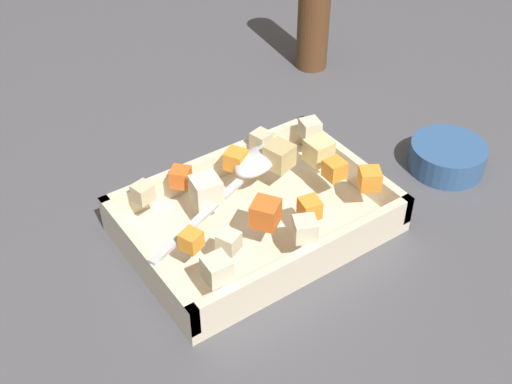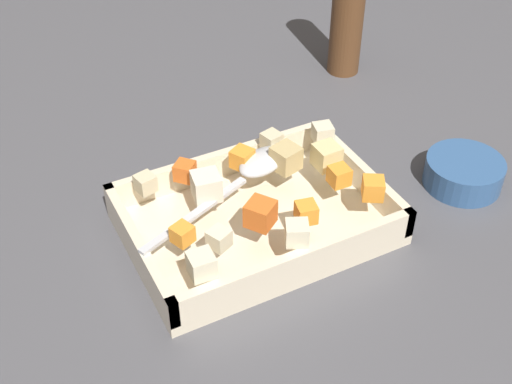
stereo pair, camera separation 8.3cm
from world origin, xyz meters
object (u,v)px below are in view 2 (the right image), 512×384
object	(u,v)px
serving_spoon	(255,167)
pepper_mill	(348,5)
baking_dish	(256,221)
small_prep_bowl	(464,173)

from	to	relation	value
serving_spoon	pepper_mill	bearing A→B (deg)	-162.39
baking_dish	pepper_mill	size ratio (longest dim) A/B	1.24
baking_dish	pepper_mill	distance (m)	0.45
baking_dish	serving_spoon	size ratio (longest dim) A/B	1.34
baking_dish	serving_spoon	distance (m)	0.07
baking_dish	pepper_mill	xyz separation A→B (m)	(-0.32, -0.30, 0.10)
serving_spoon	small_prep_bowl	world-z (taller)	serving_spoon
serving_spoon	pepper_mill	world-z (taller)	pepper_mill
serving_spoon	pepper_mill	xyz separation A→B (m)	(-0.30, -0.25, 0.06)
serving_spoon	baking_dish	bearing A→B (deg)	41.74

